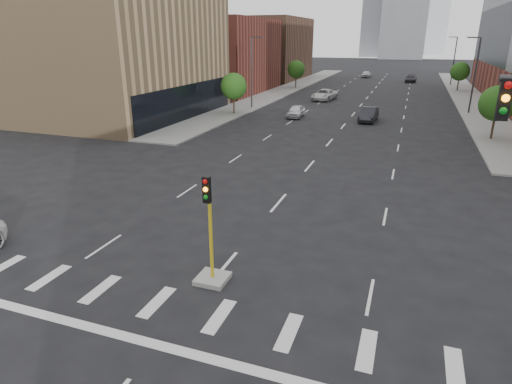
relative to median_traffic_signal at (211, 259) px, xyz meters
The scene contains 19 objects.
sidewalk_left_far 66.75m from the median_traffic_signal, 102.99° to the left, with size 5.00×92.00×0.15m, color gray.
sidewalk_right_far 66.75m from the median_traffic_signal, 77.01° to the left, with size 5.00×92.00×0.15m, color gray.
building_left_mid 41.90m from the median_traffic_signal, 131.55° to the left, with size 20.00×24.00×14.00m, color #9F7F5A.
building_left_far_a 63.52m from the median_traffic_signal, 115.74° to the left, with size 20.00×22.00×12.00m, color brown.
building_left_far_b 87.64m from the median_traffic_signal, 108.32° to the left, with size 20.00×24.00×13.00m, color brown.
tower_mid 192.19m from the median_traffic_signal, 90.00° to the left, with size 18.00×18.00×44.00m, color slate.
median_traffic_signal is the anchor object (origin of this frame).
streetlight_right_a 48.12m from the median_traffic_signal, 73.76° to the left, with size 1.60×0.22×9.07m.
streetlight_right_b 82.23m from the median_traffic_signal, 80.60° to the left, with size 1.60×0.22×9.07m.
streetlight_left 43.36m from the median_traffic_signal, 108.10° to the left, with size 1.60×0.22×9.07m.
tree_left_near 38.73m from the median_traffic_signal, 111.23° to the left, with size 3.20×3.20×4.85m.
tree_left_far 67.54m from the median_traffic_signal, 101.97° to the left, with size 3.20×3.20×4.85m.
tree_right_near 34.13m from the median_traffic_signal, 65.72° to the left, with size 3.20×3.20×4.85m.
tree_right_far 72.44m from the median_traffic_signal, 78.85° to the left, with size 3.20×3.20×4.85m.
car_near_left 37.13m from the median_traffic_signal, 99.65° to the left, with size 1.69×4.20×1.43m, color silver.
car_mid_right 36.87m from the median_traffic_signal, 86.52° to the left, with size 1.67×4.78×1.57m, color #222328.
car_far_left 52.60m from the median_traffic_signal, 96.43° to the left, with size 2.64×5.74×1.59m, color silver.
car_deep_right 85.02m from the median_traffic_signal, 85.95° to the left, with size 2.05×5.04×1.46m, color #232228.
car_distant 93.32m from the median_traffic_signal, 92.51° to the left, with size 1.82×4.52×1.54m, color #BABBBF.
Camera 1 is at (6.60, -4.27, 9.13)m, focal length 30.00 mm.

